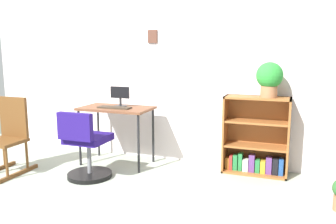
% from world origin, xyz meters
% --- Properties ---
extents(wall_back, '(5.20, 0.12, 2.49)m').
position_xyz_m(wall_back, '(0.00, 2.15, 1.25)').
color(wall_back, silver).
rests_on(wall_back, ground_plane).
extents(desk, '(0.92, 0.54, 0.75)m').
position_xyz_m(desk, '(-0.34, 1.67, 0.68)').
color(desk, brown).
rests_on(desk, ground_plane).
extents(monitor, '(0.26, 0.16, 0.26)m').
position_xyz_m(monitor, '(-0.31, 1.74, 0.89)').
color(monitor, '#262628').
rests_on(monitor, desk).
extents(keyboard, '(0.43, 0.15, 0.02)m').
position_xyz_m(keyboard, '(-0.32, 1.60, 0.76)').
color(keyboard, '#372D22').
rests_on(keyboard, desk).
extents(office_chair, '(0.52, 0.55, 0.81)m').
position_xyz_m(office_chair, '(-0.40, 1.05, 0.35)').
color(office_chair, black).
rests_on(office_chair, ground_plane).
extents(rocking_chair, '(0.42, 0.64, 0.92)m').
position_xyz_m(rocking_chair, '(-1.41, 0.93, 0.46)').
color(rocking_chair, brown).
rests_on(rocking_chair, ground_plane).
extents(bookshelf_low, '(0.77, 0.30, 0.94)m').
position_xyz_m(bookshelf_low, '(1.41, 1.96, 0.40)').
color(bookshelf_low, '#955729').
rests_on(bookshelf_low, ground_plane).
extents(potted_plant_on_shelf, '(0.30, 0.30, 0.41)m').
position_xyz_m(potted_plant_on_shelf, '(1.54, 1.90, 1.17)').
color(potted_plant_on_shelf, '#9E6642').
rests_on(potted_plant_on_shelf, bookshelf_low).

